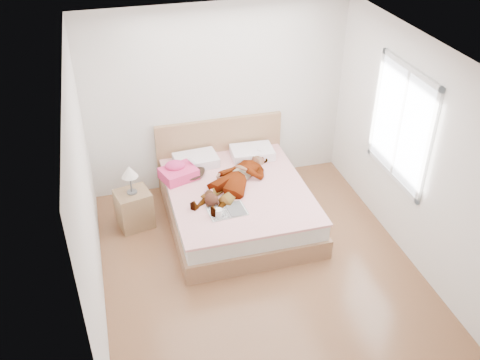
% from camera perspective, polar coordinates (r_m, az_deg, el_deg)
% --- Properties ---
extents(ground, '(4.00, 4.00, 0.00)m').
position_cam_1_polar(ground, '(6.43, 2.03, -9.26)').
color(ground, '#4E2B18').
rests_on(ground, ground).
extents(woman, '(1.52, 1.52, 0.22)m').
position_cam_1_polar(woman, '(6.87, -0.45, 0.39)').
color(woman, white).
rests_on(woman, bed).
extents(hair, '(0.62, 0.69, 0.09)m').
position_cam_1_polar(hair, '(7.18, -5.77, 1.19)').
color(hair, black).
rests_on(hair, bed).
extents(phone, '(0.10, 0.10, 0.05)m').
position_cam_1_polar(phone, '(7.07, -5.21, 2.04)').
color(phone, silver).
rests_on(phone, bed).
extents(room_shell, '(4.00, 4.00, 4.00)m').
position_cam_1_polar(room_shell, '(6.46, 16.79, 5.65)').
color(room_shell, white).
rests_on(room_shell, ground).
extents(bed, '(1.80, 2.08, 1.00)m').
position_cam_1_polar(bed, '(7.03, -0.40, -2.10)').
color(bed, '#8C6040').
rests_on(bed, ground).
extents(towel, '(0.54, 0.48, 0.23)m').
position_cam_1_polar(towel, '(7.03, -6.66, 0.88)').
color(towel, '#FA447D').
rests_on(towel, bed).
extents(magazine, '(0.48, 0.33, 0.03)m').
position_cam_1_polar(magazine, '(6.42, -1.38, -3.32)').
color(magazine, silver).
rests_on(magazine, bed).
extents(coffee_mug, '(0.14, 0.12, 0.11)m').
position_cam_1_polar(coffee_mug, '(6.32, -2.29, -3.52)').
color(coffee_mug, white).
rests_on(coffee_mug, bed).
extents(plush_toy, '(0.17, 0.26, 0.14)m').
position_cam_1_polar(plush_toy, '(6.52, -3.11, -1.99)').
color(plush_toy, black).
rests_on(plush_toy, bed).
extents(nightstand, '(0.49, 0.46, 0.90)m').
position_cam_1_polar(nightstand, '(7.00, -11.25, -2.76)').
color(nightstand, brown).
rests_on(nightstand, ground).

